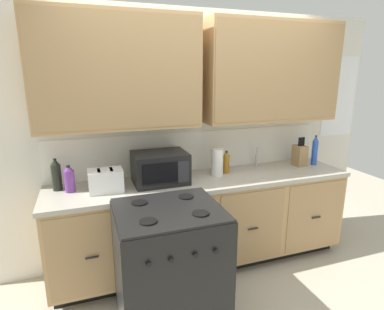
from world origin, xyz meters
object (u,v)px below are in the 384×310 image
object	(u,v)px
bottle_blue	(315,150)
bottle_amber	(226,162)
toaster	(106,181)
paper_towel_roll	(217,162)
bottle_violet	(69,179)
knife_block	(300,155)
stove_range	(170,267)
bottle_dark	(56,175)
microwave	(160,168)

from	to	relation	value
bottle_blue	bottle_amber	xyz separation A→B (m)	(-1.03, 0.04, -0.05)
toaster	paper_towel_roll	distance (m)	1.06
bottle_amber	bottle_violet	bearing A→B (deg)	-178.71
toaster	bottle_blue	xyz separation A→B (m)	(2.20, 0.08, 0.06)
toaster	knife_block	size ratio (longest dim) A/B	0.90
stove_range	toaster	bearing A→B (deg)	122.54
bottle_violet	bottle_amber	world-z (taller)	bottle_violet
knife_block	paper_towel_roll	world-z (taller)	knife_block
stove_range	bottle_violet	world-z (taller)	bottle_violet
stove_range	bottle_violet	distance (m)	1.10
stove_range	bottle_dark	xyz separation A→B (m)	(-0.77, 0.77, 0.57)
stove_range	bottle_violet	xyz separation A→B (m)	(-0.67, 0.69, 0.54)
bottle_blue	bottle_violet	bearing A→B (deg)	179.79
bottle_dark	bottle_amber	world-z (taller)	bottle_dark
bottle_dark	bottle_amber	bearing A→B (deg)	-1.67
toaster	bottle_blue	world-z (taller)	bottle_blue
bottle_blue	bottle_amber	size ratio (longest dim) A/B	1.43
knife_block	bottle_violet	xyz separation A→B (m)	(-2.31, -0.01, -0.00)
stove_range	microwave	world-z (taller)	microwave
paper_towel_roll	bottle_dark	bearing A→B (deg)	176.99
paper_towel_roll	bottle_blue	world-z (taller)	bottle_blue
stove_range	bottle_dark	size ratio (longest dim) A/B	3.42
paper_towel_roll	bottle_dark	xyz separation A→B (m)	(-1.45, 0.08, 0.01)
microwave	bottle_amber	xyz separation A→B (m)	(0.69, 0.06, -0.03)
stove_range	toaster	size ratio (longest dim) A/B	3.39
bottle_violet	bottle_blue	bearing A→B (deg)	-0.21
toaster	bottle_dark	world-z (taller)	bottle_dark
microwave	knife_block	size ratio (longest dim) A/B	1.55
stove_range	knife_block	distance (m)	1.87
paper_towel_roll	bottle_amber	size ratio (longest dim) A/B	1.15
paper_towel_roll	bottle_amber	world-z (taller)	paper_towel_roll
bottle_blue	bottle_dark	distance (m)	2.59
paper_towel_roll	bottle_dark	size ratio (longest dim) A/B	0.93
toaster	bottle_dark	xyz separation A→B (m)	(-0.39, 0.17, 0.04)
knife_block	bottle_dark	xyz separation A→B (m)	(-2.41, 0.06, 0.02)
knife_block	bottle_blue	bearing A→B (deg)	-7.88
toaster	bottle_amber	world-z (taller)	bottle_amber
paper_towel_roll	stove_range	bearing A→B (deg)	-134.31
stove_range	microwave	xyz separation A→B (m)	(0.10, 0.67, 0.57)
microwave	bottle_violet	xyz separation A→B (m)	(-0.77, 0.02, -0.03)
bottle_violet	microwave	bearing A→B (deg)	-1.80
toaster	bottle_violet	world-z (taller)	bottle_violet
stove_range	bottle_blue	bearing A→B (deg)	20.54
microwave	bottle_blue	distance (m)	1.72
toaster	stove_range	bearing A→B (deg)	-57.46
bottle_amber	microwave	bearing A→B (deg)	-175.26
paper_towel_roll	bottle_violet	world-z (taller)	paper_towel_roll
paper_towel_roll	bottle_violet	distance (m)	1.34
stove_range	microwave	size ratio (longest dim) A/B	1.98
knife_block	bottle_amber	bearing A→B (deg)	178.81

